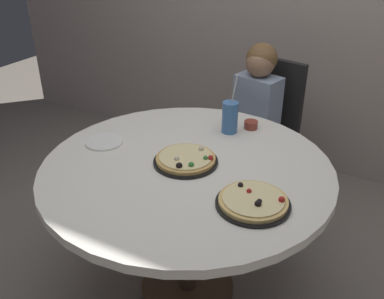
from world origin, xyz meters
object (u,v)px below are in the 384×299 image
(chair_wooden, at_px, (264,126))
(pizza_veggie, at_px, (186,160))
(soda_cup, at_px, (230,117))
(dining_table, at_px, (187,181))
(diner_child, at_px, (248,142))
(plate_small, at_px, (104,142))
(pizza_cheese, at_px, (253,202))
(sauce_bowl, at_px, (251,125))

(chair_wooden, xyz_separation_m, pizza_veggie, (-0.03, -0.98, 0.24))
(chair_wooden, xyz_separation_m, soda_cup, (0.01, -0.61, 0.30))
(soda_cup, bearing_deg, chair_wooden, 91.17)
(dining_table, relative_size, pizza_veggie, 4.48)
(dining_table, xyz_separation_m, diner_child, (-0.02, 0.82, -0.18))
(chair_wooden, bearing_deg, plate_small, -115.08)
(pizza_cheese, distance_m, soda_cup, 0.63)
(pizza_veggie, xyz_separation_m, pizza_cheese, (0.38, -0.16, -0.00))
(dining_table, relative_size, chair_wooden, 1.35)
(dining_table, bearing_deg, pizza_cheese, -21.93)
(diner_child, height_order, pizza_veggie, diner_child)
(dining_table, distance_m, chair_wooden, 1.00)
(diner_child, bearing_deg, dining_table, -88.76)
(pizza_veggie, bearing_deg, diner_child, 90.63)
(chair_wooden, distance_m, sauce_bowl, 0.58)
(soda_cup, bearing_deg, sauce_bowl, 48.10)
(dining_table, relative_size, soda_cup, 4.19)
(dining_table, bearing_deg, chair_wooden, 88.77)
(chair_wooden, height_order, diner_child, diner_child)
(pizza_cheese, relative_size, sauce_bowl, 4.07)
(dining_table, xyz_separation_m, sauce_bowl, (0.11, 0.48, 0.11))
(dining_table, xyz_separation_m, pizza_cheese, (0.37, -0.15, 0.11))
(soda_cup, bearing_deg, pizza_cheese, -58.08)
(diner_child, relative_size, soda_cup, 3.52)
(chair_wooden, relative_size, plate_small, 5.28)
(diner_child, distance_m, sauce_bowl, 0.46)
(soda_cup, height_order, sauce_bowl, soda_cup)
(dining_table, relative_size, sauce_bowl, 18.38)
(dining_table, distance_m, diner_child, 0.84)
(diner_child, bearing_deg, sauce_bowl, -68.64)
(diner_child, xyz_separation_m, sauce_bowl, (0.13, -0.34, 0.29))
(chair_wooden, bearing_deg, pizza_cheese, -73.16)
(chair_wooden, relative_size, soda_cup, 3.09)
(diner_child, distance_m, pizza_veggie, 0.86)
(pizza_veggie, height_order, plate_small, pizza_veggie)
(diner_child, distance_m, pizza_cheese, 1.08)
(pizza_veggie, relative_size, pizza_cheese, 1.01)
(plate_small, bearing_deg, pizza_veggie, 2.55)
(pizza_veggie, distance_m, pizza_cheese, 0.41)
(diner_child, bearing_deg, pizza_veggie, -89.37)
(soda_cup, height_order, plate_small, soda_cup)
(diner_child, relative_size, pizza_cheese, 3.80)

